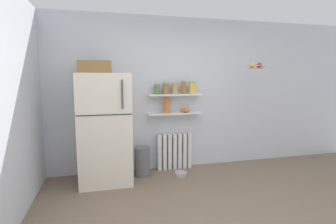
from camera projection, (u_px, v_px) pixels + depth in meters
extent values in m
plane|color=#7A6651|center=(212.00, 206.00, 3.21)|extent=(7.04, 7.04, 0.00)
cube|color=silver|center=(178.00, 94.00, 4.53)|extent=(7.04, 0.10, 2.60)
cube|color=silver|center=(4.00, 106.00, 2.59)|extent=(0.10, 4.80, 2.60)
cube|color=silver|center=(105.00, 128.00, 3.89)|extent=(0.76, 0.71, 1.65)
cube|color=#262628|center=(104.00, 115.00, 3.51)|extent=(0.75, 0.01, 0.01)
cylinder|color=#4C4C51|center=(122.00, 94.00, 3.52)|extent=(0.02, 0.02, 0.40)
cube|color=olive|center=(95.00, 67.00, 3.74)|extent=(0.46, 0.50, 0.17)
cube|color=white|center=(159.00, 152.00, 4.44)|extent=(0.06, 0.12, 0.62)
cube|color=white|center=(164.00, 152.00, 4.46)|extent=(0.06, 0.12, 0.62)
cube|color=white|center=(169.00, 151.00, 4.49)|extent=(0.06, 0.12, 0.62)
cube|color=white|center=(174.00, 151.00, 4.51)|extent=(0.06, 0.12, 0.62)
cube|color=white|center=(179.00, 151.00, 4.53)|extent=(0.06, 0.12, 0.62)
cube|color=white|center=(184.00, 150.00, 4.55)|extent=(0.06, 0.12, 0.62)
cube|color=white|center=(189.00, 150.00, 4.57)|extent=(0.06, 0.12, 0.62)
cube|color=white|center=(175.00, 113.00, 4.39)|extent=(0.92, 0.22, 0.02)
cube|color=white|center=(175.00, 95.00, 4.35)|extent=(0.92, 0.22, 0.02)
cylinder|color=#5B7F4C|center=(157.00, 90.00, 4.26)|extent=(0.09, 0.09, 0.16)
cylinder|color=gray|center=(157.00, 84.00, 4.25)|extent=(0.09, 0.09, 0.02)
cylinder|color=olive|center=(166.00, 89.00, 4.30)|extent=(0.11, 0.11, 0.18)
cylinder|color=gray|center=(166.00, 83.00, 4.28)|extent=(0.10, 0.10, 0.02)
cylinder|color=tan|center=(175.00, 89.00, 4.33)|extent=(0.10, 0.10, 0.17)
cylinder|color=gray|center=(175.00, 83.00, 4.32)|extent=(0.10, 0.10, 0.02)
cylinder|color=olive|center=(184.00, 88.00, 4.37)|extent=(0.09, 0.09, 0.20)
cylinder|color=gray|center=(184.00, 81.00, 4.36)|extent=(0.08, 0.08, 0.02)
cylinder|color=yellow|center=(192.00, 88.00, 4.41)|extent=(0.12, 0.12, 0.19)
cylinder|color=gray|center=(193.00, 82.00, 4.40)|extent=(0.11, 0.11, 0.02)
cylinder|color=#CC7033|center=(167.00, 105.00, 4.34)|extent=(0.10, 0.10, 0.26)
ellipsoid|color=orange|center=(186.00, 110.00, 4.43)|extent=(0.16, 0.16, 0.07)
cylinder|color=slate|center=(142.00, 161.00, 4.18)|extent=(0.25, 0.25, 0.48)
cylinder|color=#B7B7BC|center=(181.00, 174.00, 4.22)|extent=(0.20, 0.20, 0.05)
torus|color=#B2B2B7|center=(256.00, 66.00, 4.24)|extent=(0.31, 0.31, 0.01)
cylinder|color=#A8A8AD|center=(256.00, 68.00, 4.24)|extent=(0.25, 0.25, 0.01)
sphere|color=red|center=(259.00, 65.00, 4.26)|extent=(0.09, 0.09, 0.09)
sphere|color=gold|center=(252.00, 65.00, 4.22)|extent=(0.09, 0.09, 0.09)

